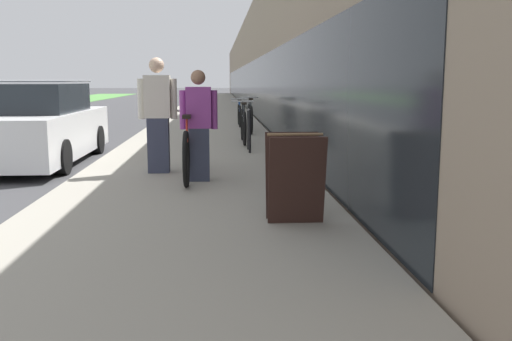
# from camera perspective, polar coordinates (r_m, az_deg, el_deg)

# --- Properties ---
(sidewalk_slab) EXTENTS (3.57, 70.00, 0.16)m
(sidewalk_slab) POSITION_cam_1_polar(r_m,az_deg,el_deg) (27.13, -4.64, 5.85)
(sidewalk_slab) COLOR gray
(sidewalk_slab) RESTS_ON ground
(storefront_facade) EXTENTS (10.01, 70.00, 4.75)m
(storefront_facade) POSITION_cam_1_polar(r_m,az_deg,el_deg) (35.68, 6.68, 10.25)
(storefront_facade) COLOR gray
(storefront_facade) RESTS_ON ground
(lawn_strip) EXTENTS (4.19, 70.00, 0.03)m
(lawn_strip) POSITION_cam_1_polar(r_m,az_deg,el_deg) (33.12, -23.91, 5.57)
(lawn_strip) COLOR #518E42
(lawn_strip) RESTS_ON ground
(tandem_bicycle) EXTENTS (0.52, 2.37, 0.96)m
(tandem_bicycle) POSITION_cam_1_polar(r_m,az_deg,el_deg) (8.41, -6.70, 2.04)
(tandem_bicycle) COLOR black
(tandem_bicycle) RESTS_ON sidewalk_slab
(person_rider) EXTENTS (0.53, 0.21, 1.56)m
(person_rider) POSITION_cam_1_polar(r_m,az_deg,el_deg) (8.09, -5.74, 4.48)
(person_rider) COLOR #33384C
(person_rider) RESTS_ON sidewalk_slab
(person_bystander) EXTENTS (0.60, 0.23, 1.76)m
(person_bystander) POSITION_cam_1_polar(r_m,az_deg,el_deg) (8.90, -9.79, 5.45)
(person_bystander) COLOR #33384C
(person_bystander) RESTS_ON sidewalk_slab
(bike_rack_hoop) EXTENTS (0.05, 0.60, 0.84)m
(bike_rack_hoop) POSITION_cam_1_polar(r_m,az_deg,el_deg) (11.45, -0.71, 4.50)
(bike_rack_hoop) COLOR black
(bike_rack_hoop) RESTS_ON sidewalk_slab
(cruiser_bike_nearest) EXTENTS (0.52, 1.84, 0.94)m
(cruiser_bike_nearest) POSITION_cam_1_polar(r_m,az_deg,el_deg) (12.99, -1.27, 4.52)
(cruiser_bike_nearest) COLOR black
(cruiser_bike_nearest) RESTS_ON sidewalk_slab
(cruiser_bike_middle) EXTENTS (0.52, 1.80, 0.96)m
(cruiser_bike_middle) POSITION_cam_1_polar(r_m,az_deg,el_deg) (15.53, -0.60, 5.27)
(cruiser_bike_middle) COLOR black
(cruiser_bike_middle) RESTS_ON sidewalk_slab
(cruiser_bike_farthest) EXTENTS (0.52, 1.73, 0.84)m
(cruiser_bike_farthest) POSITION_cam_1_polar(r_m,az_deg,el_deg) (17.83, -1.67, 5.62)
(cruiser_bike_farthest) COLOR black
(cruiser_bike_farthest) RESTS_ON sidewalk_slab
(sandwich_board_sign) EXTENTS (0.56, 0.56, 0.90)m
(sandwich_board_sign) POSITION_cam_1_polar(r_m,az_deg,el_deg) (5.77, 3.89, -0.66)
(sandwich_board_sign) COLOR #331E19
(sandwich_board_sign) RESTS_ON sidewalk_slab
(parked_sedan_curbside) EXTENTS (1.86, 4.70, 1.57)m
(parked_sedan_curbside) POSITION_cam_1_polar(r_m,az_deg,el_deg) (11.61, -21.02, 4.09)
(parked_sedan_curbside) COLOR white
(parked_sedan_curbside) RESTS_ON ground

